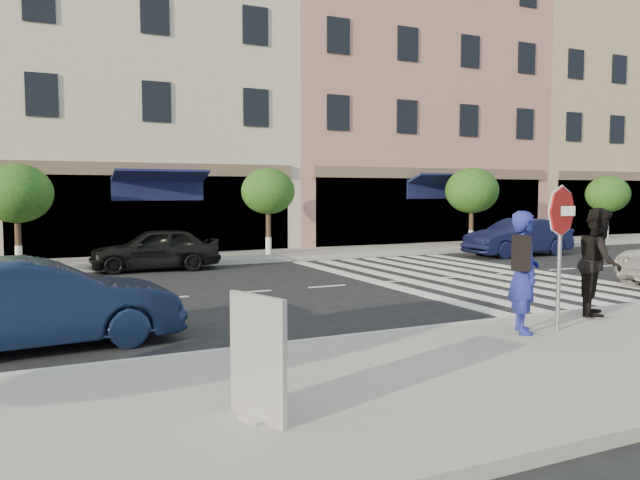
# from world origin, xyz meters

# --- Properties ---
(ground) EXTENTS (120.00, 120.00, 0.00)m
(ground) POSITION_xyz_m (0.00, 0.00, 0.00)
(ground) COLOR black
(ground) RESTS_ON ground
(sidewalk_near) EXTENTS (60.00, 4.50, 0.15)m
(sidewalk_near) POSITION_xyz_m (0.00, -3.75, 0.07)
(sidewalk_near) COLOR gray
(sidewalk_near) RESTS_ON ground
(sidewalk_far) EXTENTS (60.00, 3.00, 0.15)m
(sidewalk_far) POSITION_xyz_m (0.00, 11.00, 0.07)
(sidewalk_far) COLOR gray
(sidewalk_far) RESTS_ON ground
(building_centre) EXTENTS (11.00, 9.00, 11.00)m
(building_centre) POSITION_xyz_m (-0.50, 17.00, 5.50)
(building_centre) COLOR beige
(building_centre) RESTS_ON ground
(building_east_mid) EXTENTS (13.00, 9.00, 13.00)m
(building_east_mid) POSITION_xyz_m (11.50, 17.00, 6.50)
(building_east_mid) COLOR #AE7267
(building_east_mid) RESTS_ON ground
(building_east_far) EXTENTS (12.00, 9.00, 12.00)m
(building_east_far) POSITION_xyz_m (24.00, 17.00, 6.00)
(building_east_far) COLOR tan
(building_east_far) RESTS_ON ground
(street_tree_wb) EXTENTS (2.10, 2.10, 3.06)m
(street_tree_wb) POSITION_xyz_m (-5.00, 10.80, 2.31)
(street_tree_wb) COLOR #473323
(street_tree_wb) RESTS_ON sidewalk_far
(street_tree_c) EXTENTS (1.90, 1.90, 3.04)m
(street_tree_c) POSITION_xyz_m (3.00, 10.80, 2.36)
(street_tree_c) COLOR #473323
(street_tree_c) RESTS_ON sidewalk_far
(street_tree_ea) EXTENTS (2.20, 2.20, 3.19)m
(street_tree_ea) POSITION_xyz_m (12.00, 10.80, 2.39)
(street_tree_ea) COLOR #473323
(street_tree_ea) RESTS_ON sidewalk_far
(street_tree_eb) EXTENTS (2.00, 2.00, 2.94)m
(street_tree_eb) POSITION_xyz_m (20.00, 10.80, 2.22)
(street_tree_eb) COLOR #473323
(street_tree_eb) RESTS_ON sidewalk_far
(stop_sign) EXTENTS (0.82, 0.14, 2.33)m
(stop_sign) POSITION_xyz_m (2.91, -2.62, 1.86)
(stop_sign) COLOR gray
(stop_sign) RESTS_ON sidewalk_near
(photographer) EXTENTS (0.75, 0.84, 1.93)m
(photographer) POSITION_xyz_m (2.28, -2.49, 1.11)
(photographer) COLOR navy
(photographer) RESTS_ON sidewalk_near
(walker) EXTENTS (1.19, 1.17, 1.94)m
(walker) POSITION_xyz_m (4.51, -2.01, 1.12)
(walker) COLOR black
(walker) RESTS_ON sidewalk_near
(poster_board) EXTENTS (0.36, 0.78, 1.24)m
(poster_board) POSITION_xyz_m (-2.78, -4.26, 0.75)
(poster_board) COLOR beige
(poster_board) RESTS_ON sidewalk_near
(car_near_mid) EXTENTS (4.27, 1.75, 1.38)m
(car_near_mid) POSITION_xyz_m (-4.66, 0.30, 0.69)
(car_near_mid) COLOR black
(car_near_mid) RESTS_ON ground
(car_far_mid) EXTENTS (3.91, 1.86, 1.29)m
(car_far_mid) POSITION_xyz_m (-1.27, 9.10, 0.65)
(car_far_mid) COLOR black
(car_far_mid) RESTS_ON ground
(car_far_right) EXTENTS (4.17, 1.48, 1.37)m
(car_far_right) POSITION_xyz_m (11.57, 7.60, 0.68)
(car_far_right) COLOR black
(car_far_right) RESTS_ON ground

